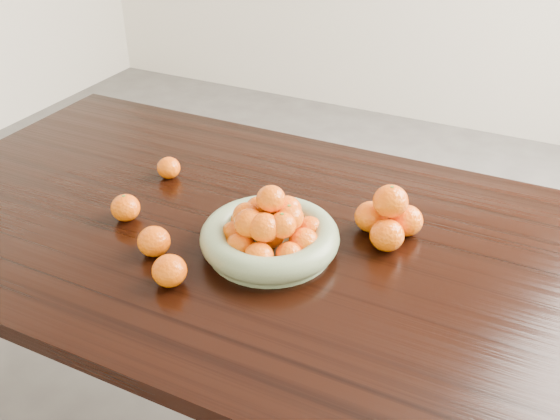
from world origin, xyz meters
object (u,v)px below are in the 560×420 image
at_px(loose_orange_0, 126,208).
at_px(orange_pyramid, 389,218).
at_px(fruit_bowl, 270,233).
at_px(dining_table, 292,269).

bearing_deg(loose_orange_0, orange_pyramid, 18.96).
bearing_deg(fruit_bowl, loose_orange_0, -174.24).
bearing_deg(loose_orange_0, fruit_bowl, 5.76).
xyz_separation_m(dining_table, fruit_bowl, (-0.02, -0.06, 0.13)).
relative_size(fruit_bowl, orange_pyramid, 1.99).
relative_size(fruit_bowl, loose_orange_0, 4.44).
bearing_deg(loose_orange_0, dining_table, 14.63).
bearing_deg(orange_pyramid, fruit_bowl, -143.06).
distance_m(dining_table, fruit_bowl, 0.15).
xyz_separation_m(dining_table, orange_pyramid, (0.19, 0.10, 0.14)).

